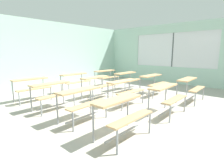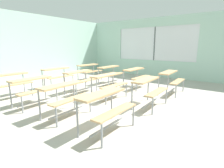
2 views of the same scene
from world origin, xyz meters
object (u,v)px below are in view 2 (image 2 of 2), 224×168
Objects in this scene: desk_bench_r0c2 at (171,77)px; desk_bench_r1c0 at (65,92)px; desk_bench_r0c0 at (106,103)px; desk_bench_r3c1 at (57,73)px; desk_bench_r0c1 at (150,86)px; desk_bench_r2c2 at (111,71)px; desk_bench_r2c1 at (80,77)px; desk_bench_r2c0 at (33,85)px; desk_bench_r3c2 at (90,68)px; desk_bench_r1c1 at (109,81)px; desk_bench_r1c2 at (136,73)px; desk_bench_r3c0 at (11,80)px.

desk_bench_r1c0 is at bearing 157.12° from desk_bench_r0c2.
desk_bench_r0c0 and desk_bench_r3c1 have the same top height.
desk_bench_r0c1 is 3.83m from desk_bench_r3c1.
desk_bench_r2c2 is (-0.01, 2.57, 0.00)m from desk_bench_r0c2.
desk_bench_r2c0 is at bearing 178.00° from desk_bench_r2c1.
desk_bench_r2c1 is at bearing 35.36° from desk_bench_r1c0.
desk_bench_r2c1 is 0.99× the size of desk_bench_r3c2.
desk_bench_r1c0 is 1.00× the size of desk_bench_r3c2.
desk_bench_r1c1 is at bearing -37.07° from desk_bench_r2c0.
desk_bench_r3c2 is at bearing 64.17° from desk_bench_r0c1.
desk_bench_r0c2 and desk_bench_r1c2 have the same top height.
desk_bench_r2c1 is at bearing 146.30° from desk_bench_r1c2.
desk_bench_r3c0 and desk_bench_r3c2 have the same top height.
desk_bench_r0c1 is at bearing -85.12° from desk_bench_r1c1.
desk_bench_r2c0 is at bearing 89.37° from desk_bench_r1c0.
desk_bench_r2c2 and desk_bench_r3c1 have the same top height.
desk_bench_r0c1 is 1.67m from desk_bench_r0c2.
desk_bench_r0c2 and desk_bench_r2c1 have the same top height.
desk_bench_r0c2 is at bearing -37.63° from desk_bench_r2c0.
desk_bench_r0c2 is at bearing -88.03° from desk_bench_r1c2.
desk_bench_r2c2 is at bearing 37.68° from desk_bench_r1c1.
desk_bench_r0c1 and desk_bench_r1c1 have the same top height.
desk_bench_r1c1 is 3.07m from desk_bench_r3c0.
desk_bench_r0c0 is 0.99× the size of desk_bench_r1c1.
desk_bench_r0c0 is 0.98× the size of desk_bench_r3c0.
desk_bench_r2c2 is at bearing -18.22° from desk_bench_r3c0.
desk_bench_r0c1 is 1.01× the size of desk_bench_r3c1.
desk_bench_r0c2 is 1.01× the size of desk_bench_r3c1.
desk_bench_r3c0 is 1.73m from desk_bench_r3c1.
desk_bench_r0c0 is 5.10m from desk_bench_r3c2.
desk_bench_r2c2 and desk_bench_r3c0 have the same top height.
desk_bench_r2c2 is at bearing -1.12° from desk_bench_r2c1.
desk_bench_r1c2 is 2.49m from desk_bench_r3c2.
desk_bench_r3c1 is (0.00, 2.53, 0.00)m from desk_bench_r1c1.
desk_bench_r3c2 is (3.47, 1.27, 0.00)m from desk_bench_r2c0.
desk_bench_r2c0 is 0.99× the size of desk_bench_r3c0.
desk_bench_r2c0 and desk_bench_r3c1 have the same top height.
desk_bench_r0c1 is at bearing -2.11° from desk_bench_r0c0.
desk_bench_r1c0 is at bearing -176.95° from desk_bench_r1c1.
desk_bench_r1c2 and desk_bench_r3c0 have the same top height.
desk_bench_r0c2 is at bearing -45.90° from desk_bench_r3c0.
desk_bench_r0c1 is 3.10m from desk_bench_r2c0.
desk_bench_r0c2 and desk_bench_r1c1 have the same top height.
desk_bench_r1c0 and desk_bench_r3c0 have the same top height.
desk_bench_r0c1 is 2.12m from desk_bench_r1c2.
desk_bench_r3c0 is (-3.47, 3.85, 0.00)m from desk_bench_r0c2.
desk_bench_r1c2 is at bearing 2.45° from desk_bench_r1c1.
desk_bench_r0c2 is (1.67, -0.02, 0.00)m from desk_bench_r0c1.
desk_bench_r1c1 is 1.00× the size of desk_bench_r2c2.
desk_bench_r1c2 and desk_bench_r3c1 have the same top height.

